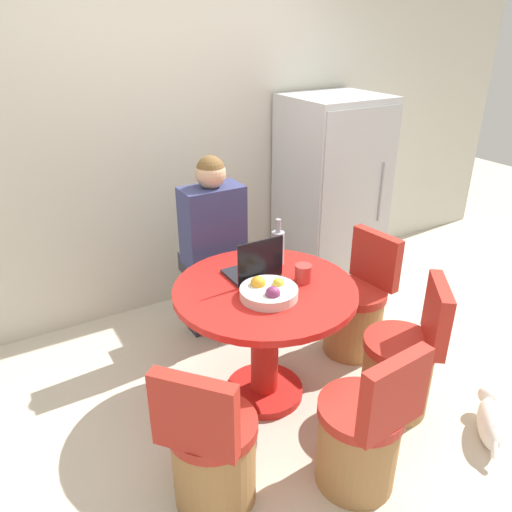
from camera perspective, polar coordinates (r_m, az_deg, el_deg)
The scene contains 14 objects.
ground_plane at distance 3.12m, azimuth 2.38°, elevation -16.70°, with size 12.00×12.00×0.00m, color beige.
wall_back at distance 3.76m, azimuth -10.14°, elevation 12.99°, with size 7.00×0.06×2.60m.
refrigerator at distance 4.17m, azimuth 8.54°, elevation 6.97°, with size 0.73×0.69×1.57m.
dining_table at distance 2.88m, azimuth 1.02°, elevation -7.38°, with size 1.03×1.03×0.75m.
chair_near_left_corner at distance 2.47m, azimuth -5.04°, elevation -21.67°, with size 0.48×0.48×0.84m.
chair_near_camera at distance 2.58m, azimuth 11.94°, elevation -19.66°, with size 0.41×0.42×0.84m.
chair_near_right_corner at distance 3.04m, azimuth 16.18°, elevation -12.11°, with size 0.48×0.48×0.84m.
chair_right_side at distance 3.47m, azimuth 11.32°, elevation -6.36°, with size 0.43×0.41×0.84m.
person_seated at distance 3.36m, azimuth -5.20°, elevation 1.44°, with size 0.40×0.37×1.33m.
laptop at distance 2.84m, azimuth -0.23°, elevation -1.41°, with size 0.28×0.23×0.26m.
fruit_bowl at distance 2.65m, azimuth 1.45°, elevation -4.10°, with size 0.31×0.31×0.10m.
coffee_cup at distance 2.81m, azimuth 5.42°, elevation -1.99°, with size 0.10×0.10×0.10m.
bottle at distance 2.97m, azimuth 2.52°, elevation 1.06°, with size 0.08×0.08×0.29m.
cat at distance 3.16m, azimuth 25.14°, elevation -16.65°, with size 0.38×0.36×0.18m.
Camera 1 is at (-1.27, -1.92, 2.10)m, focal length 35.00 mm.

